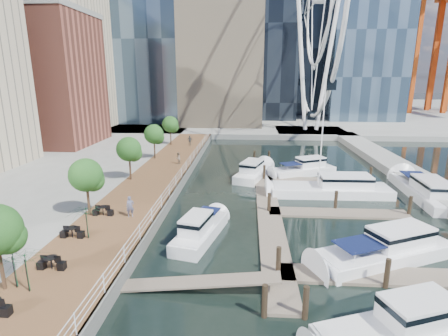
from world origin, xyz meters
The scene contains 16 objects.
ground centered at (0.00, 0.00, 0.00)m, with size 520.00×520.00×0.00m, color black.
boardwalk centered at (-9.00, 15.00, 0.50)m, with size 6.00×60.00×1.00m, color brown.
seawall centered at (-6.00, 15.00, 0.50)m, with size 0.25×60.00×1.00m, color #595954.
land_far centered at (0.00, 102.00, 0.50)m, with size 200.00×114.00×1.00m, color gray.
breakwater centered at (20.00, 20.00, 0.50)m, with size 4.00×60.00×1.00m, color gray.
pier centered at (14.00, 52.00, 0.50)m, with size 14.00×12.00×1.00m, color gray.
railing centered at (-6.10, 15.00, 1.52)m, with size 0.10×60.00×1.05m, color white, non-canonical shape.
floating_docks centered at (7.97, 9.98, 0.49)m, with size 16.00×34.00×2.60m.
street_trees centered at (-11.40, 14.00, 4.29)m, with size 2.60×42.60×4.60m.
cafe_tables centered at (-10.40, -2.00, 1.37)m, with size 2.50×13.70×0.74m.
yacht_foreground centered at (10.07, 0.16, 0.00)m, with size 2.84×10.60×2.15m, color white, non-canonical shape.
pedestrian_near centered at (-8.04, 3.88, 1.83)m, with size 0.61×0.40×1.67m, color #52546E.
pedestrian_mid centered at (-7.68, 21.15, 1.74)m, with size 0.72×0.56×1.48m, color gray.
pedestrian_far centered at (-8.19, 33.38, 1.81)m, with size 0.95×0.40×1.62m, color #30353C.
moored_yachts centered at (9.31, 12.41, 0.00)m, with size 24.99×34.25×11.50m.
cafe_seating centered at (-10.13, -3.76, 2.09)m, with size 4.02×8.78×2.26m.
Camera 1 is at (1.02, -21.11, 11.62)m, focal length 28.00 mm.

